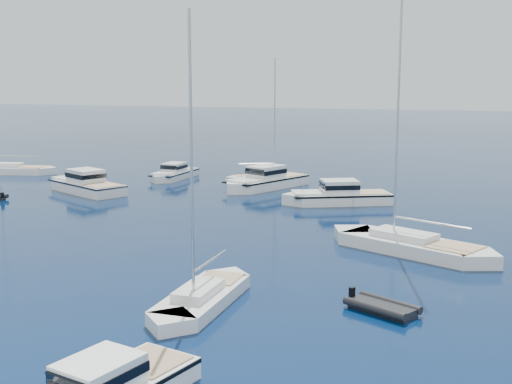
% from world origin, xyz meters
% --- Properties ---
extents(ground, '(400.00, 400.00, 0.00)m').
position_xyz_m(ground, '(0.00, 0.00, 0.00)').
color(ground, navy).
rests_on(ground, ground).
extents(motor_cruiser_centre, '(9.88, 6.64, 2.50)m').
position_xyz_m(motor_cruiser_centre, '(5.44, 34.67, 0.00)').
color(motor_cruiser_centre, silver).
rests_on(motor_cruiser_centre, ground).
extents(motor_cruiser_far_l, '(10.38, 7.46, 2.65)m').
position_xyz_m(motor_cruiser_far_l, '(-17.24, 33.41, 0.00)').
color(motor_cruiser_far_l, silver).
rests_on(motor_cruiser_far_l, ground).
extents(motor_cruiser_distant, '(7.20, 10.63, 2.70)m').
position_xyz_m(motor_cruiser_distant, '(-2.45, 40.27, 0.00)').
color(motor_cruiser_distant, white).
rests_on(motor_cruiser_distant, ground).
extents(motor_cruiser_horizon, '(2.83, 8.01, 2.07)m').
position_xyz_m(motor_cruiser_horizon, '(-12.99, 43.12, 0.00)').
color(motor_cruiser_horizon, silver).
rests_on(motor_cruiser_horizon, ground).
extents(sailboat_fore, '(2.51, 9.20, 13.47)m').
position_xyz_m(sailboat_fore, '(4.40, 8.26, 0.00)').
color(sailboat_fore, silver).
rests_on(sailboat_fore, ground).
extents(sailboat_mid_r, '(11.91, 7.97, 17.31)m').
position_xyz_m(sailboat_mid_r, '(12.54, 20.73, 0.00)').
color(sailboat_mid_r, silver).
rests_on(sailboat_mid_r, ground).
extents(sailboat_centre, '(8.44, 6.26, 12.51)m').
position_xyz_m(sailboat_centre, '(-3.60, 44.53, 0.00)').
color(sailboat_centre, white).
rests_on(sailboat_centre, ground).
extents(sailboat_far_l, '(11.36, 5.10, 16.18)m').
position_xyz_m(sailboat_far_l, '(-31.33, 41.27, 0.00)').
color(sailboat_far_l, silver).
rests_on(sailboat_far_l, ground).
extents(tender_grey_near, '(3.81, 3.20, 0.95)m').
position_xyz_m(tender_grey_near, '(12.29, 9.83, 0.00)').
color(tender_grey_near, black).
rests_on(tender_grey_near, ground).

